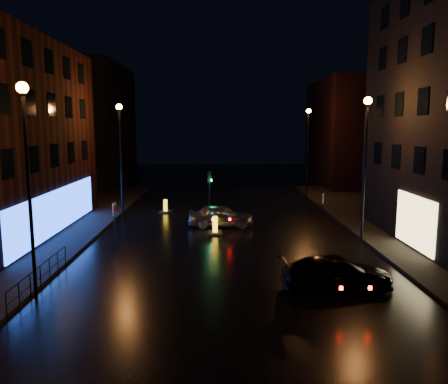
{
  "coord_description": "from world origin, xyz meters",
  "views": [
    {
      "loc": [
        -0.57,
        -18.62,
        6.72
      ],
      "look_at": [
        -0.19,
        7.51,
        2.8
      ],
      "focal_mm": 35.0,
      "sensor_mm": 36.0,
      "label": 1
    }
  ],
  "objects_px": {
    "road_sign_right": "(323,201)",
    "bollard_near": "(215,230)",
    "dark_sedan": "(337,273)",
    "traffic_signal": "(210,209)",
    "bollard_far": "(166,209)",
    "silver_hatchback": "(221,216)",
    "road_sign_left": "(115,212)"
  },
  "relations": [
    {
      "from": "road_sign_right",
      "to": "bollard_near",
      "type": "bearing_deg",
      "value": 44.55
    },
    {
      "from": "dark_sedan",
      "to": "traffic_signal",
      "type": "bearing_deg",
      "value": 14.78
    },
    {
      "from": "bollard_far",
      "to": "traffic_signal",
      "type": "bearing_deg",
      "value": -9.63
    },
    {
      "from": "dark_sedan",
      "to": "silver_hatchback",
      "type": "bearing_deg",
      "value": 17.0
    },
    {
      "from": "traffic_signal",
      "to": "road_sign_right",
      "type": "distance_m",
      "value": 8.48
    },
    {
      "from": "bollard_far",
      "to": "road_sign_left",
      "type": "bearing_deg",
      "value": -90.67
    },
    {
      "from": "dark_sedan",
      "to": "bollard_far",
      "type": "xyz_separation_m",
      "value": [
        -9.12,
        16.59,
        -0.45
      ]
    },
    {
      "from": "bollard_far",
      "to": "road_sign_right",
      "type": "bearing_deg",
      "value": -6.91
    },
    {
      "from": "dark_sedan",
      "to": "road_sign_right",
      "type": "bearing_deg",
      "value": -16.29
    },
    {
      "from": "traffic_signal",
      "to": "road_sign_right",
      "type": "xyz_separation_m",
      "value": [
        8.01,
        -2.58,
        1.06
      ]
    },
    {
      "from": "bollard_near",
      "to": "bollard_far",
      "type": "xyz_separation_m",
      "value": [
        -3.97,
        7.09,
        -0.02
      ]
    },
    {
      "from": "silver_hatchback",
      "to": "bollard_near",
      "type": "bearing_deg",
      "value": 170.0
    },
    {
      "from": "silver_hatchback",
      "to": "bollard_far",
      "type": "relative_size",
      "value": 3.38
    },
    {
      "from": "traffic_signal",
      "to": "road_sign_left",
      "type": "height_order",
      "value": "traffic_signal"
    },
    {
      "from": "dark_sedan",
      "to": "bollard_near",
      "type": "relative_size",
      "value": 3.55
    },
    {
      "from": "dark_sedan",
      "to": "bollard_far",
      "type": "distance_m",
      "value": 18.94
    },
    {
      "from": "road_sign_left",
      "to": "road_sign_right",
      "type": "relative_size",
      "value": 1.09
    },
    {
      "from": "road_sign_right",
      "to": "silver_hatchback",
      "type": "bearing_deg",
      "value": 30.91
    },
    {
      "from": "traffic_signal",
      "to": "silver_hatchback",
      "type": "height_order",
      "value": "traffic_signal"
    },
    {
      "from": "traffic_signal",
      "to": "bollard_far",
      "type": "height_order",
      "value": "traffic_signal"
    },
    {
      "from": "traffic_signal",
      "to": "road_sign_right",
      "type": "relative_size",
      "value": 1.65
    },
    {
      "from": "traffic_signal",
      "to": "bollard_far",
      "type": "xyz_separation_m",
      "value": [
        -3.52,
        1.41,
        -0.28
      ]
    },
    {
      "from": "silver_hatchback",
      "to": "road_sign_left",
      "type": "bearing_deg",
      "value": 120.13
    },
    {
      "from": "bollard_far",
      "to": "bollard_near",
      "type": "bearing_deg",
      "value": -48.54
    },
    {
      "from": "silver_hatchback",
      "to": "road_sign_left",
      "type": "relative_size",
      "value": 1.93
    },
    {
      "from": "bollard_near",
      "to": "silver_hatchback",
      "type": "bearing_deg",
      "value": 76.24
    },
    {
      "from": "bollard_near",
      "to": "road_sign_left",
      "type": "bearing_deg",
      "value": -168.41
    },
    {
      "from": "silver_hatchback",
      "to": "road_sign_right",
      "type": "distance_m",
      "value": 7.3
    },
    {
      "from": "dark_sedan",
      "to": "road_sign_left",
      "type": "bearing_deg",
      "value": 48.79
    },
    {
      "from": "silver_hatchback",
      "to": "dark_sedan",
      "type": "distance_m",
      "value": 12.46
    },
    {
      "from": "silver_hatchback",
      "to": "dark_sedan",
      "type": "relative_size",
      "value": 0.94
    },
    {
      "from": "bollard_near",
      "to": "road_sign_right",
      "type": "xyz_separation_m",
      "value": [
        7.56,
        3.1,
        1.32
      ]
    }
  ]
}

